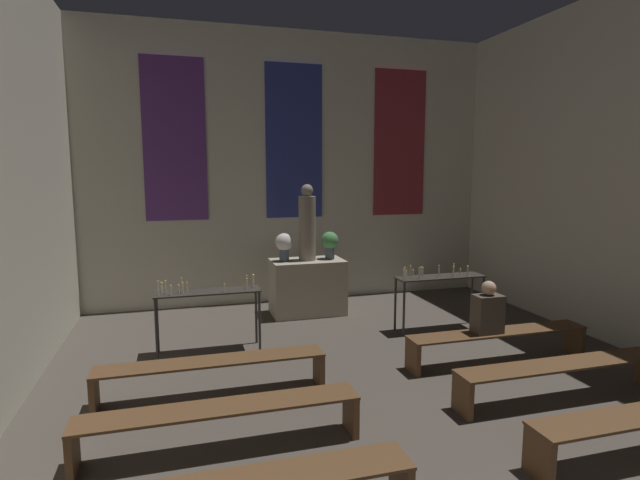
% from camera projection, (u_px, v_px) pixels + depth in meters
% --- Properties ---
extents(wall_back, '(7.82, 0.16, 5.00)m').
position_uv_depth(wall_back, '(293.00, 168.00, 9.34)').
color(wall_back, beige).
rests_on(wall_back, ground_plane).
extents(altar, '(1.25, 0.73, 0.95)m').
position_uv_depth(altar, '(307.00, 287.00, 8.65)').
color(altar, '#ADA38E').
rests_on(altar, ground_plane).
extents(statue, '(0.29, 0.29, 1.30)m').
position_uv_depth(statue, '(307.00, 225.00, 8.50)').
color(statue, gray).
rests_on(statue, altar).
extents(flower_vase_left, '(0.30, 0.30, 0.48)m').
position_uv_depth(flower_vase_left, '(284.00, 244.00, 8.43)').
color(flower_vase_left, '#4C5666').
rests_on(flower_vase_left, altar).
extents(flower_vase_right, '(0.30, 0.30, 0.48)m').
position_uv_depth(flower_vase_right, '(330.00, 242.00, 8.65)').
color(flower_vase_right, '#4C5666').
rests_on(flower_vase_right, altar).
extents(candle_rack_left, '(1.41, 0.37, 1.04)m').
position_uv_depth(candle_rack_left, '(208.00, 300.00, 6.78)').
color(candle_rack_left, '#332D28').
rests_on(candle_rack_left, ground_plane).
extents(candle_rack_right, '(1.41, 0.37, 1.04)m').
position_uv_depth(candle_rack_right, '(439.00, 284.00, 7.74)').
color(candle_rack_right, '#332D28').
rests_on(candle_rack_right, ground_plane).
extents(pew_third_left, '(2.48, 0.36, 0.42)m').
position_uv_depth(pew_third_left, '(222.00, 417.00, 4.39)').
color(pew_third_left, brown).
rests_on(pew_third_left, ground_plane).
extents(pew_third_right, '(2.48, 0.36, 0.42)m').
position_uv_depth(pew_third_right, '(562.00, 372.00, 5.37)').
color(pew_third_right, brown).
rests_on(pew_third_right, ground_plane).
extents(pew_back_left, '(2.48, 0.36, 0.42)m').
position_uv_depth(pew_back_left, '(213.00, 369.00, 5.46)').
color(pew_back_left, brown).
rests_on(pew_back_left, ground_plane).
extents(pew_back_right, '(2.48, 0.36, 0.42)m').
position_uv_depth(pew_back_right, '(498.00, 338.00, 6.44)').
color(pew_back_right, brown).
rests_on(pew_back_right, ground_plane).
extents(person_seated, '(0.36, 0.24, 0.67)m').
position_uv_depth(person_seated, '(488.00, 311.00, 6.34)').
color(person_seated, '#4C4238').
rests_on(person_seated, pew_back_right).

